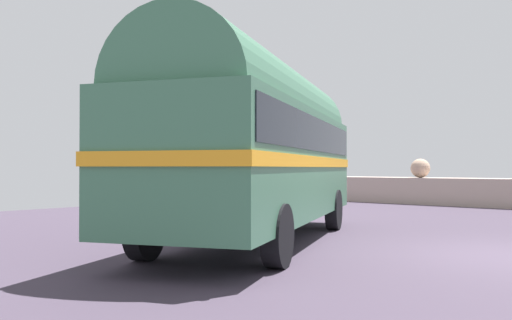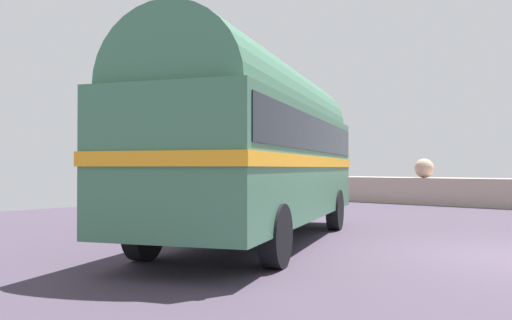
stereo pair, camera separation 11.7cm
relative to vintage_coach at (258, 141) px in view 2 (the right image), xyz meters
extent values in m
sphere|color=#B9A19D|center=(-7.61, 13.73, -0.57)|extent=(0.76, 0.76, 0.76)
sphere|color=tan|center=(-2.49, 12.98, -0.56)|extent=(0.78, 0.78, 0.78)
cylinder|color=black|center=(-2.07, 1.92, -1.55)|extent=(0.65, 0.99, 0.96)
cylinder|color=black|center=(-0.05, 2.82, -1.55)|extent=(0.65, 0.99, 0.96)
cylinder|color=black|center=(0.06, -2.83, -1.55)|extent=(0.65, 0.99, 0.96)
cylinder|color=black|center=(2.07, -1.93, -1.55)|extent=(0.65, 0.99, 0.96)
cube|color=#3D6F53|center=(0.00, 0.00, -0.48)|extent=(5.62, 8.65, 2.10)
cylinder|color=#3D6F53|center=(0.00, 0.00, 0.57)|extent=(5.30, 8.26, 2.20)
cube|color=orange|center=(0.00, 0.00, -0.42)|extent=(5.70, 8.74, 0.20)
cube|color=black|center=(0.00, 0.00, 0.10)|extent=(5.52, 8.36, 0.64)
cube|color=silver|center=(-1.74, 3.89, -1.35)|extent=(2.15, 1.08, 0.28)
camera|label=1|loc=(7.14, -8.16, -0.54)|focal=37.96mm
camera|label=2|loc=(7.22, -8.08, -0.54)|focal=37.96mm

